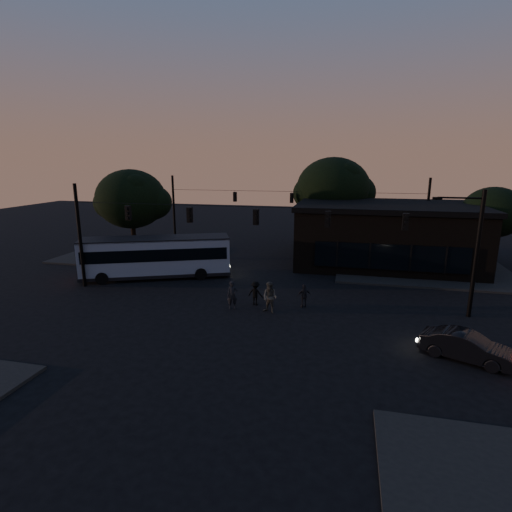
% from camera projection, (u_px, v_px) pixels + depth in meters
% --- Properties ---
extents(ground, '(120.00, 120.00, 0.00)m').
position_uv_depth(ground, '(240.00, 323.00, 22.83)').
color(ground, black).
rests_on(ground, ground).
extents(sidewalk_far_right, '(14.00, 10.00, 0.15)m').
position_uv_depth(sidewalk_far_right, '(422.00, 270.00, 33.42)').
color(sidewalk_far_right, black).
rests_on(sidewalk_far_right, ground).
extents(sidewalk_far_left, '(14.00, 10.00, 0.15)m').
position_uv_depth(sidewalk_far_left, '(140.00, 254.00, 39.17)').
color(sidewalk_far_left, black).
rests_on(sidewalk_far_left, ground).
extents(building, '(15.40, 10.41, 5.40)m').
position_uv_depth(building, '(385.00, 234.00, 35.34)').
color(building, black).
rests_on(building, ground).
extents(tree_behind, '(7.60, 7.60, 9.43)m').
position_uv_depth(tree_behind, '(333.00, 189.00, 41.35)').
color(tree_behind, black).
rests_on(tree_behind, ground).
extents(tree_right, '(5.20, 5.20, 6.86)m').
position_uv_depth(tree_right, '(493.00, 212.00, 34.83)').
color(tree_right, black).
rests_on(tree_right, ground).
extents(tree_left, '(6.40, 6.40, 8.30)m').
position_uv_depth(tree_left, '(131.00, 199.00, 36.95)').
color(tree_left, black).
rests_on(tree_left, ground).
extents(signal_rig_near, '(26.24, 0.30, 7.50)m').
position_uv_depth(signal_rig_near, '(256.00, 234.00, 25.59)').
color(signal_rig_near, black).
rests_on(signal_rig_near, ground).
extents(signal_rig_far, '(26.24, 0.30, 7.50)m').
position_uv_depth(signal_rig_far, '(291.00, 209.00, 40.80)').
color(signal_rig_far, black).
rests_on(signal_rig_far, ground).
extents(bus, '(11.54, 6.82, 3.21)m').
position_uv_depth(bus, '(156.00, 255.00, 31.35)').
color(bus, gray).
rests_on(bus, ground).
extents(car, '(4.24, 2.94, 1.33)m').
position_uv_depth(car, '(467.00, 347.00, 18.43)').
color(car, black).
rests_on(car, ground).
extents(pedestrian_a, '(0.74, 0.58, 1.77)m').
position_uv_depth(pedestrian_a, '(232.00, 295.00, 24.83)').
color(pedestrian_a, black).
rests_on(pedestrian_a, ground).
extents(pedestrian_b, '(1.12, 0.98, 1.93)m').
position_uv_depth(pedestrian_b, '(270.00, 297.00, 24.17)').
color(pedestrian_b, '#383933').
rests_on(pedestrian_b, ground).
extents(pedestrian_c, '(0.96, 0.71, 1.52)m').
position_uv_depth(pedestrian_c, '(304.00, 296.00, 25.08)').
color(pedestrian_c, black).
rests_on(pedestrian_c, ground).
extents(pedestrian_d, '(1.12, 0.79, 1.57)m').
position_uv_depth(pedestrian_d, '(256.00, 293.00, 25.50)').
color(pedestrian_d, black).
rests_on(pedestrian_d, ground).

